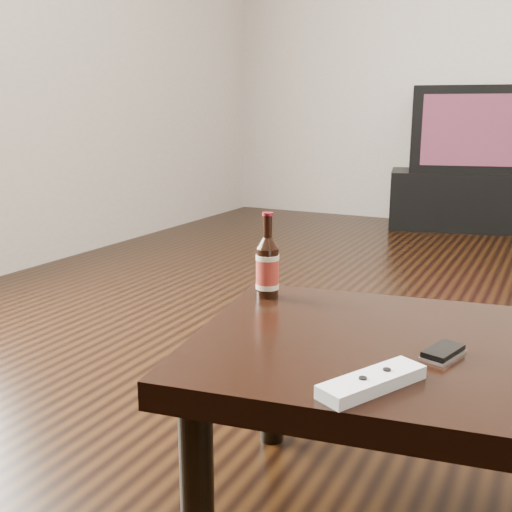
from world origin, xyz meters
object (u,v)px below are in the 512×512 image
at_px(tv, 469,129).
at_px(coffee_table, 471,377).
at_px(phone, 443,353).
at_px(tv_stand, 463,200).
at_px(remote, 372,382).
at_px(beer_bottle, 267,267).

bearing_deg(tv, coffee_table, -94.62).
relative_size(tv, phone, 8.76).
height_order(tv_stand, tv, tv).
height_order(phone, remote, remote).
relative_size(phone, remote, 0.50).
bearing_deg(tv_stand, phone, -95.47).
bearing_deg(phone, tv_stand, 113.84).
relative_size(coffee_table, remote, 5.64).
relative_size(tv_stand, tv, 1.17).
xyz_separation_m(tv_stand, beer_bottle, (0.03, -3.28, 0.26)).
relative_size(coffee_table, phone, 11.24).
bearing_deg(beer_bottle, coffee_table, -15.15).
xyz_separation_m(phone, remote, (-0.08, -0.18, 0.00)).
xyz_separation_m(coffee_table, phone, (-0.04, -0.05, 0.06)).
height_order(coffee_table, remote, remote).
distance_m(coffee_table, remote, 0.27).
bearing_deg(beer_bottle, phone, -22.51).
bearing_deg(tv_stand, beer_bottle, -102.59).
xyz_separation_m(beer_bottle, remote, (0.36, -0.36, -0.06)).
distance_m(tv_stand, tv, 0.50).
relative_size(tv_stand, phone, 10.24).
bearing_deg(beer_bottle, remote, -45.10).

